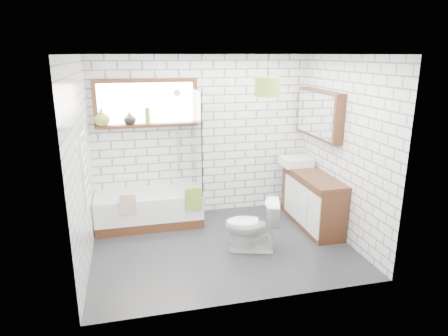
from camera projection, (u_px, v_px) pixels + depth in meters
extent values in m
cube|color=#232327|center=(222.00, 246.00, 5.41)|extent=(3.40, 2.60, 0.01)
cube|color=white|center=(222.00, 54.00, 4.72)|extent=(3.40, 2.60, 0.01)
cube|color=white|center=(203.00, 137.00, 6.29)|extent=(3.40, 0.01, 2.50)
cube|color=white|center=(253.00, 189.00, 3.85)|extent=(3.40, 0.01, 2.50)
cube|color=white|center=(81.00, 165.00, 4.68)|extent=(0.01, 2.60, 2.50)
cube|color=white|center=(343.00, 149.00, 5.45)|extent=(0.01, 2.60, 2.50)
cube|color=#3B1D10|center=(146.00, 103.00, 5.90)|extent=(1.52, 0.16, 0.68)
cube|color=white|center=(85.00, 169.00, 4.70)|extent=(0.06, 0.52, 1.00)
cube|color=#3B1D10|center=(319.00, 114.00, 5.88)|extent=(0.16, 1.20, 0.70)
cylinder|color=silver|center=(178.00, 132.00, 6.13)|extent=(0.02, 0.02, 1.30)
cube|color=white|center=(149.00, 209.00, 6.03)|extent=(1.56, 0.69, 0.51)
cube|color=white|center=(197.00, 141.00, 5.92)|extent=(0.02, 0.72, 1.50)
cube|color=olive|center=(194.00, 198.00, 5.78)|extent=(0.25, 0.07, 0.34)
cube|color=tan|center=(128.00, 204.00, 5.57)|extent=(0.22, 0.05, 0.29)
cube|color=#3B1D10|center=(312.00, 200.00, 5.98)|extent=(0.45, 1.40, 0.80)
cube|color=white|center=(296.00, 162.00, 6.31)|extent=(0.45, 0.39, 0.13)
cylinder|color=silver|center=(306.00, 158.00, 6.33)|extent=(0.03, 0.03, 0.14)
imported|color=white|center=(252.00, 225.00, 5.20)|extent=(0.59, 0.78, 0.70)
imported|color=olive|center=(102.00, 119.00, 5.78)|extent=(0.30, 0.30, 0.25)
imported|color=black|center=(130.00, 119.00, 5.88)|extent=(0.20, 0.20, 0.19)
cylinder|color=olive|center=(148.00, 117.00, 5.93)|extent=(0.10, 0.10, 0.24)
cylinder|color=olive|center=(267.00, 87.00, 5.12)|extent=(0.33, 0.33, 0.24)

